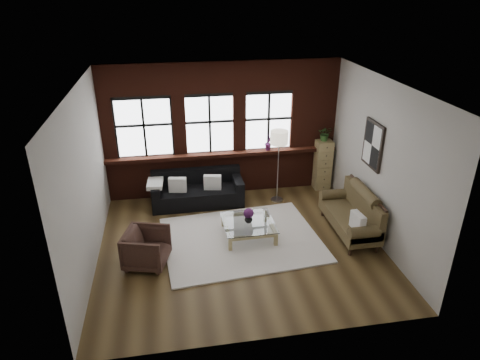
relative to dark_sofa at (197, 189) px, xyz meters
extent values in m
plane|color=#422F18|center=(0.69, -1.90, -0.38)|extent=(5.50, 5.50, 0.00)
plane|color=white|center=(0.69, -1.90, 2.82)|extent=(5.50, 5.50, 0.00)
plane|color=#B3AFA7|center=(0.69, 0.60, 1.22)|extent=(5.50, 0.00, 5.50)
plane|color=#B3AFA7|center=(0.69, -4.40, 1.22)|extent=(5.50, 0.00, 5.50)
plane|color=#B3AFA7|center=(-2.06, -1.90, 1.22)|extent=(0.00, 5.00, 5.00)
plane|color=#B3AFA7|center=(3.44, -1.90, 1.22)|extent=(0.00, 5.00, 5.00)
cube|color=#42190F|center=(0.69, 0.45, 0.66)|extent=(5.50, 0.30, 0.08)
cube|color=silver|center=(0.75, -1.73, -0.36)|extent=(3.29, 2.68, 0.03)
cube|color=white|center=(-0.45, -0.10, 0.19)|extent=(0.42, 0.21, 0.34)
cube|color=white|center=(0.35, -0.10, 0.19)|extent=(0.42, 0.21, 0.34)
cube|color=white|center=(2.91, -2.36, 0.21)|extent=(0.18, 0.39, 0.34)
imported|color=#36211B|center=(-1.11, -2.23, -0.03)|extent=(0.94, 0.93, 0.70)
imported|color=#B2B2B2|center=(0.91, -1.62, 0.04)|extent=(0.19, 0.19, 0.17)
sphere|color=#581E5A|center=(0.91, -1.62, 0.17)|extent=(0.21, 0.21, 0.21)
cube|color=#A18D57|center=(3.16, 0.34, 0.25)|extent=(0.39, 0.39, 1.26)
imported|color=#2D5923|center=(3.16, 0.34, 1.06)|extent=(0.41, 0.39, 0.37)
imported|color=#581E5A|center=(1.79, 0.42, 0.88)|extent=(0.22, 0.18, 0.37)
camera|label=1|loc=(-0.53, -8.98, 4.43)|focal=32.00mm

